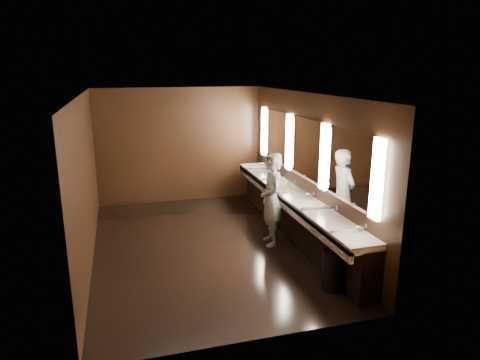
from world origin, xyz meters
TOP-DOWN VIEW (x-y plane):
  - floor at (0.00, 0.00)m, footprint 6.00×6.00m
  - ceiling at (0.00, 0.00)m, footprint 4.00×6.00m
  - wall_back at (0.00, 3.00)m, footprint 4.00×0.02m
  - wall_front at (0.00, -3.00)m, footprint 4.00×0.02m
  - wall_left at (-2.00, 0.00)m, footprint 0.02×6.00m
  - wall_right at (2.00, 0.00)m, footprint 0.02×6.00m
  - sink_counter at (1.79, 0.00)m, footprint 0.55×5.40m
  - mirror_band at (1.98, -0.00)m, footprint 0.06×5.03m
  - person at (1.23, -0.23)m, footprint 0.47×0.67m
  - trash_bin at (1.58, -2.10)m, footprint 0.45×0.45m

SIDE VIEW (x-z plane):
  - floor at x=0.00m, z-range 0.00..0.00m
  - trash_bin at x=1.58m, z-range 0.00..0.61m
  - sink_counter at x=1.79m, z-range -0.01..1.00m
  - person at x=1.23m, z-range 0.00..1.74m
  - wall_back at x=0.00m, z-range 0.00..2.80m
  - wall_front at x=0.00m, z-range 0.00..2.80m
  - wall_left at x=-2.00m, z-range 0.00..2.80m
  - wall_right at x=2.00m, z-range 0.00..2.80m
  - mirror_band at x=1.98m, z-range 1.17..2.32m
  - ceiling at x=0.00m, z-range 2.79..2.81m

